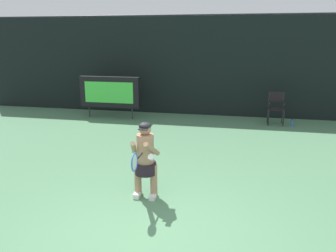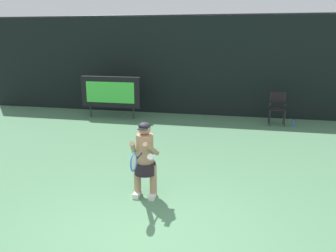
% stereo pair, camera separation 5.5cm
% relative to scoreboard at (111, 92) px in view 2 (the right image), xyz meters
% --- Properties ---
extents(ground, '(18.00, 22.00, 0.03)m').
position_rel_scoreboard_xyz_m(ground, '(3.36, -7.43, -0.96)').
color(ground, '#4D7B56').
extents(backdrop_screen, '(18.00, 0.12, 3.66)m').
position_rel_scoreboard_xyz_m(backdrop_screen, '(3.36, 1.26, 0.86)').
color(backdrop_screen, black).
rests_on(backdrop_screen, ground).
extents(scoreboard, '(2.20, 0.21, 1.50)m').
position_rel_scoreboard_xyz_m(scoreboard, '(0.00, 0.00, 0.00)').
color(scoreboard, black).
rests_on(scoreboard, ground).
extents(umpire_chair, '(0.52, 0.44, 1.08)m').
position_rel_scoreboard_xyz_m(umpire_chair, '(5.78, 0.27, -0.33)').
color(umpire_chair, black).
rests_on(umpire_chair, ground).
extents(water_bottle, '(0.07, 0.07, 0.27)m').
position_rel_scoreboard_xyz_m(water_bottle, '(6.30, 0.02, -0.82)').
color(water_bottle, blue).
rests_on(water_bottle, ground).
extents(tennis_player, '(0.53, 0.60, 1.41)m').
position_rel_scoreboard_xyz_m(tennis_player, '(2.95, -5.89, -0.19)').
color(tennis_player, white).
rests_on(tennis_player, ground).
extents(tennis_racket, '(0.03, 0.60, 0.31)m').
position_rel_scoreboard_xyz_m(tennis_racket, '(2.95, -6.51, -0.04)').
color(tennis_racket, black).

